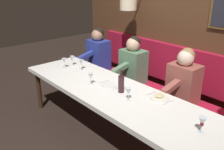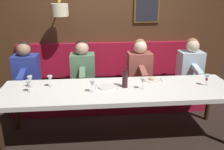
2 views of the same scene
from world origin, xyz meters
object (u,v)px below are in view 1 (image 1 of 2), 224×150
at_px(wine_glass_4, 81,63).
at_px(wine_glass_3, 202,122).
at_px(wine_glass_0, 72,59).
at_px(wine_glass_1, 64,61).
at_px(diner_middle, 133,62).
at_px(diner_far, 98,50).
at_px(diner_near, 184,78).
at_px(wine_glass_2, 128,92).
at_px(wine_glass_5, 91,77).
at_px(wine_bottle, 121,84).
at_px(dining_table, 113,95).

bearing_deg(wine_glass_4, wine_glass_3, -93.86).
height_order(wine_glass_0, wine_glass_1, same).
xyz_separation_m(diner_middle, wine_glass_1, (-0.90, 0.67, 0.04)).
distance_m(diner_far, wine_glass_4, 0.89).
xyz_separation_m(diner_near, wine_glass_2, (-0.93, 0.15, 0.04)).
bearing_deg(wine_glass_5, wine_bottle, -71.90).
xyz_separation_m(dining_table, diner_middle, (0.88, 0.50, 0.13)).
distance_m(wine_glass_4, wine_bottle, 1.02).
bearing_deg(wine_glass_3, wine_glass_5, 93.50).
bearing_deg(wine_glass_0, wine_glass_4, -91.27).
height_order(diner_near, wine_glass_2, diner_near).
xyz_separation_m(dining_table, wine_glass_4, (0.14, 0.92, 0.17)).
bearing_deg(diner_far, wine_glass_4, -145.90).
bearing_deg(wine_bottle, wine_glass_3, -92.43).
bearing_deg(dining_table, wine_glass_3, -90.02).
relative_size(dining_table, wine_glass_3, 19.39).
bearing_deg(wine_glass_2, diner_near, -8.86).
distance_m(diner_middle, wine_glass_3, 1.94).
bearing_deg(diner_far, dining_table, -121.83).
bearing_deg(diner_far, wine_glass_2, -118.19).
height_order(wine_glass_1, wine_glass_5, same).
relative_size(diner_near, wine_bottle, 2.64).
height_order(diner_middle, wine_glass_4, diner_middle).
distance_m(wine_glass_0, wine_glass_4, 0.27).
height_order(diner_far, wine_glass_5, diner_far).
relative_size(wine_glass_0, wine_glass_2, 1.00).
bearing_deg(diner_far, diner_middle, -90.00).
height_order(dining_table, diner_middle, diner_middle).
relative_size(diner_middle, wine_glass_4, 4.82).
height_order(wine_glass_1, wine_glass_2, same).
xyz_separation_m(wine_glass_0, wine_glass_4, (-0.01, -0.27, 0.00)).
bearing_deg(wine_glass_4, dining_table, -98.91).
distance_m(diner_far, wine_glass_2, 1.97).
bearing_deg(wine_glass_2, diner_far, 61.81).
relative_size(wine_glass_0, wine_glass_1, 1.00).
relative_size(dining_table, diner_middle, 4.02).
relative_size(wine_glass_3, wine_bottle, 0.55).
bearing_deg(diner_near, dining_table, 152.31).
distance_m(dining_table, wine_glass_2, 0.37).
bearing_deg(diner_near, wine_glass_0, 113.91).
relative_size(diner_near, diner_middle, 1.00).
bearing_deg(wine_glass_0, diner_middle, -43.24).
distance_m(dining_table, diner_far, 1.68).
bearing_deg(diner_far, wine_glass_1, -164.41).
distance_m(dining_table, wine_glass_5, 0.40).
bearing_deg(diner_near, diner_middle, 90.00).
bearing_deg(wine_glass_0, diner_near, -66.09).
height_order(dining_table, wine_glass_0, wine_glass_0).
xyz_separation_m(diner_near, diner_far, (0.00, 1.88, 0.00)).
relative_size(diner_middle, wine_glass_3, 4.82).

